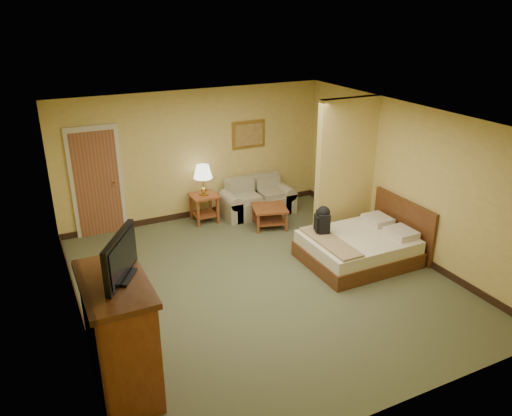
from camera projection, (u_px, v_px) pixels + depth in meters
floor at (263, 281)px, 7.94m from camera, size 6.00×6.00×0.00m
ceiling at (264, 120)px, 6.95m from camera, size 6.00×6.00×0.00m
back_wall at (195, 155)px, 9.94m from camera, size 5.50×0.02×2.60m
left_wall at (70, 242)px, 6.33m from camera, size 0.02×6.00×2.60m
right_wall at (406, 180)px, 8.56m from camera, size 0.02×6.00×2.60m
partition at (345, 169)px, 9.09m from camera, size 1.20×0.15×2.60m
door at (97, 183)px, 9.22m from camera, size 0.94×0.16×2.10m
baseboard at (198, 213)px, 10.40m from camera, size 5.50×0.02×0.12m
loveseat at (257, 202)px, 10.45m from camera, size 1.50×0.70×0.76m
side_table at (204, 204)px, 10.01m from camera, size 0.52×0.52×0.57m
table_lamp at (203, 173)px, 9.76m from camera, size 0.37×0.37×0.61m
coffee_table at (269, 213)px, 9.79m from camera, size 0.80×0.80×0.42m
wall_picture at (249, 134)px, 10.28m from camera, size 0.74×0.04×0.57m
dresser at (120, 335)px, 5.51m from camera, size 0.69×1.31×1.40m
tv at (120, 258)px, 5.20m from camera, size 0.48×0.74×0.51m
bed at (361, 246)px, 8.50m from camera, size 1.87×1.50×0.97m
backpack at (323, 219)px, 8.40m from camera, size 0.27×0.33×0.49m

